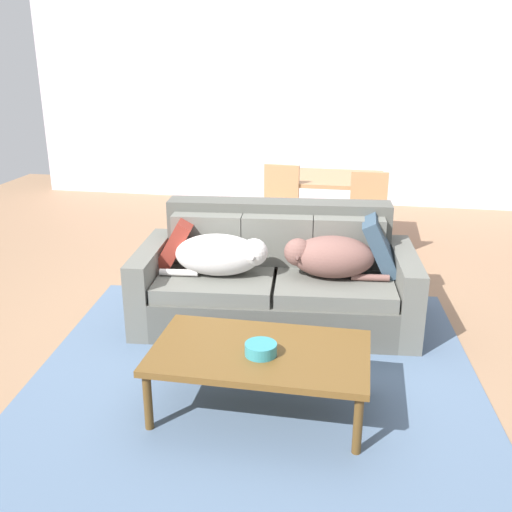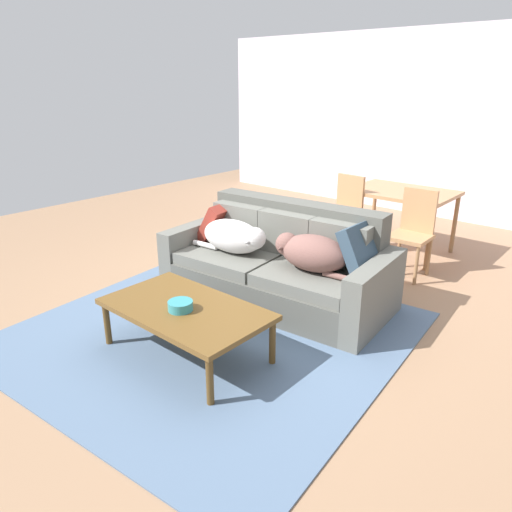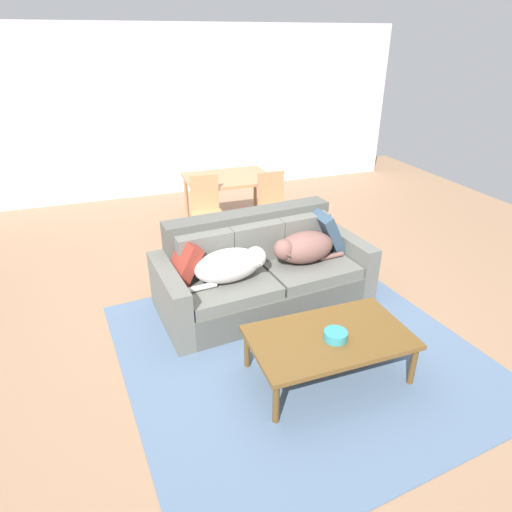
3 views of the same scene
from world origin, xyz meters
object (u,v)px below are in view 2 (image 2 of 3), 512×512
couch (280,265)px  dining_chair_near_right (413,229)px  dog_on_left_cushion (235,237)px  coffee_table (186,311)px  dining_chair_near_left (344,212)px  dining_table (401,197)px  dog_on_right_cushion (311,252)px  throw_pillow_by_right_arm (363,250)px  throw_pillow_by_left_arm (218,222)px  bowl_on_coffee_table (180,306)px

couch → dining_chair_near_right: 1.55m
dog_on_left_cushion → coffee_table: 1.18m
couch → dining_chair_near_left: dining_chair_near_left is taller
dining_chair_near_left → dining_table: bearing=54.6°
dog_on_left_cushion → dog_on_right_cushion: bearing=2.8°
couch → dog_on_left_cushion: (-0.38, -0.22, 0.26)m
dog_on_right_cushion → throw_pillow_by_right_arm: bearing=25.3°
dog_on_right_cushion → dining_chair_near_right: (0.28, 1.48, -0.08)m
dining_chair_near_left → dining_chair_near_right: size_ratio=1.03×
dog_on_right_cushion → dining_chair_near_right: size_ratio=0.85×
dog_on_right_cushion → dining_chair_near_left: 1.68m
throw_pillow_by_right_arm → dog_on_left_cushion: bearing=-163.9°
dog_on_left_cushion → dining_chair_near_left: size_ratio=0.86×
dining_table → dining_chair_near_left: bearing=-130.5°
throw_pillow_by_left_arm → throw_pillow_by_right_arm: (1.58, 0.15, 0.02)m
coffee_table → throw_pillow_by_left_arm: bearing=125.9°
dog_on_right_cushion → throw_pillow_by_right_arm: 0.44m
throw_pillow_by_right_arm → coffee_table: (-0.69, -1.39, -0.27)m
throw_pillow_by_left_arm → coffee_table: size_ratio=0.32×
dog_on_right_cushion → dining_chair_near_right: 1.51m
throw_pillow_by_right_arm → coffee_table: throw_pillow_by_right_arm is taller
couch → bowl_on_coffee_table: couch is taller
coffee_table → bowl_on_coffee_table: bowl_on_coffee_table is taller
dining_table → dining_chair_near_right: bearing=-54.7°
dining_chair_near_right → dog_on_right_cushion: bearing=-101.9°
dining_table → dining_chair_near_right: size_ratio=1.27×
throw_pillow_by_right_arm → dining_chair_near_right: 1.27m
throw_pillow_by_left_arm → bowl_on_coffee_table: size_ratio=2.19×
dog_on_left_cushion → dog_on_right_cushion: size_ratio=1.03×
dining_table → dining_chair_near_left: dining_chair_near_left is taller
coffee_table → dining_table: (0.15, 3.26, 0.31)m
dog_on_right_cushion → dining_table: dining_table is taller
dog_on_right_cushion → couch: bearing=160.8°
dining_chair_near_left → couch: bearing=-77.1°
dog_on_right_cushion → dining_table: bearing=88.9°
throw_pillow_by_left_arm → dining_table: bearing=62.5°
throw_pillow_by_left_arm → coffee_table: 1.55m
throw_pillow_by_left_arm → bowl_on_coffee_table: 1.59m
couch → dining_chair_near_right: bearing=58.1°
throw_pillow_by_right_arm → dog_on_right_cushion: bearing=-149.3°
throw_pillow_by_right_arm → dining_chair_near_left: bearing=126.3°
dining_chair_near_right → bowl_on_coffee_table: bearing=-103.2°
coffee_table → bowl_on_coffee_table: (0.01, -0.06, 0.07)m
bowl_on_coffee_table → dog_on_left_cushion: bearing=114.1°
dog_on_right_cushion → coffee_table: 1.23m
couch → dog_on_right_cushion: bearing=-19.2°
throw_pillow_by_left_arm → dining_chair_near_right: dining_chair_near_right is taller
dining_table → couch: bearing=-97.3°
throw_pillow_by_right_arm → throw_pillow_by_left_arm: bearing=-174.6°
throw_pillow_by_left_arm → bowl_on_coffee_table: (0.91, -1.30, -0.17)m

